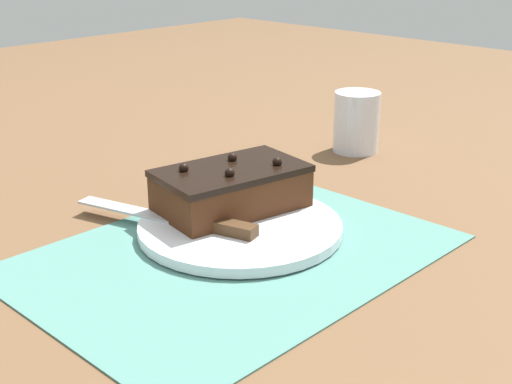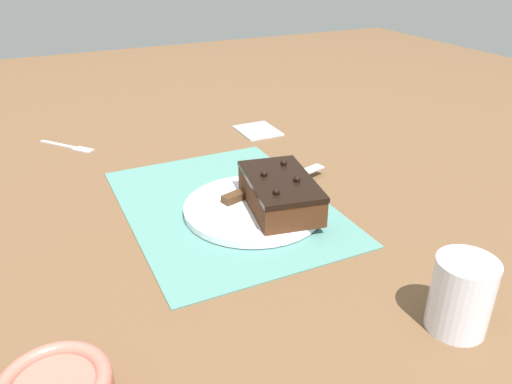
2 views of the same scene
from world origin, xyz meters
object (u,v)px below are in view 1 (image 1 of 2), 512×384
Objects in this scene: serving_knife at (194,221)px; cake_plate at (240,227)px; chocolate_cake at (231,188)px; drinking_glass at (356,122)px.

cake_plate is at bearing -52.44° from serving_knife.
serving_knife is at bearing -174.76° from chocolate_cake.
cake_plate is at bearing -164.34° from drinking_glass.
chocolate_cake is at bearing -10.53° from serving_knife.
cake_plate is 0.38m from drinking_glass.
chocolate_cake is at bearing -169.47° from drinking_glass.
drinking_glass is (0.36, 0.10, 0.04)m from cake_plate.
chocolate_cake is 0.07m from serving_knife.
chocolate_cake is 2.01× the size of drinking_glass.
chocolate_cake is (0.02, 0.04, 0.03)m from cake_plate.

